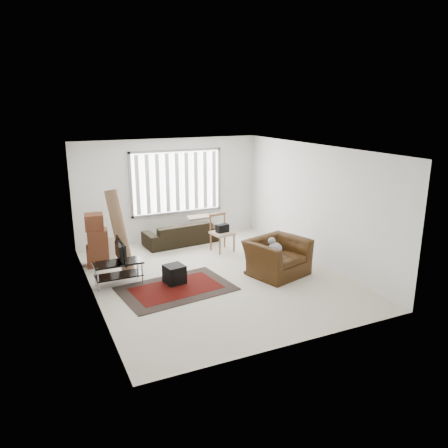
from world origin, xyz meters
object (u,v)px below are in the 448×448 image
at_px(sofa, 181,230).
at_px(side_chair, 222,231).
at_px(moving_boxes, 97,242).
at_px(armchair, 277,255).
at_px(tv_stand, 118,268).

xyz_separation_m(sofa, side_chair, (0.73, -0.98, 0.14)).
distance_m(moving_boxes, side_chair, 3.00).
distance_m(moving_boxes, sofa, 2.37).
bearing_deg(side_chair, moving_boxes, 166.11).
xyz_separation_m(side_chair, armchair, (0.43, -1.91, -0.06)).
height_order(moving_boxes, side_chair, moving_boxes).
xyz_separation_m(tv_stand, side_chair, (2.78, 1.03, 0.16)).
height_order(tv_stand, side_chair, side_chair).
xyz_separation_m(moving_boxes, sofa, (2.25, 0.70, -0.19)).
bearing_deg(tv_stand, side_chair, 20.38).
height_order(sofa, armchair, armchair).
relative_size(sofa, side_chair, 2.09).
distance_m(moving_boxes, armchair, 4.05).
bearing_deg(side_chair, armchair, -85.94).
bearing_deg(tv_stand, armchair, -15.24).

